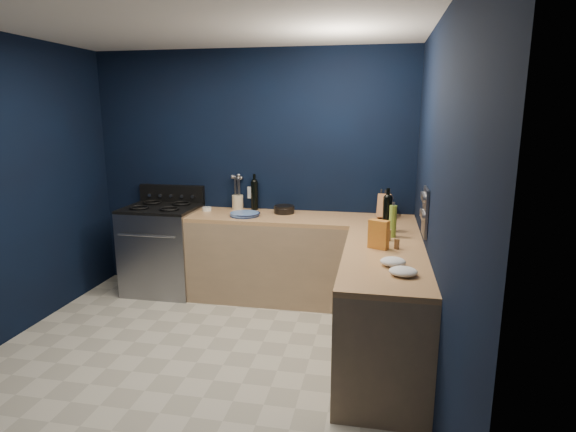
% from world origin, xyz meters
% --- Properties ---
extents(floor, '(3.50, 3.50, 0.02)m').
position_xyz_m(floor, '(0.00, 0.00, -0.01)').
color(floor, '#BBB5A3').
rests_on(floor, ground).
extents(ceiling, '(3.50, 3.50, 0.02)m').
position_xyz_m(ceiling, '(0.00, 0.00, 2.61)').
color(ceiling, silver).
rests_on(ceiling, ground).
extents(wall_back, '(3.50, 0.02, 2.60)m').
position_xyz_m(wall_back, '(0.00, 1.76, 1.30)').
color(wall_back, black).
rests_on(wall_back, ground).
extents(wall_right, '(0.02, 3.50, 2.60)m').
position_xyz_m(wall_right, '(1.76, 0.00, 1.30)').
color(wall_right, black).
rests_on(wall_right, ground).
extents(wall_front, '(3.50, 0.02, 2.60)m').
position_xyz_m(wall_front, '(0.00, -1.76, 1.30)').
color(wall_front, black).
rests_on(wall_front, ground).
extents(cab_back, '(2.30, 0.63, 0.86)m').
position_xyz_m(cab_back, '(0.60, 1.44, 0.43)').
color(cab_back, '#9D7F5E').
rests_on(cab_back, floor).
extents(top_back, '(2.30, 0.63, 0.04)m').
position_xyz_m(top_back, '(0.60, 1.44, 0.88)').
color(top_back, '#946238').
rests_on(top_back, cab_back).
extents(cab_right, '(0.63, 1.67, 0.86)m').
position_xyz_m(cab_right, '(1.44, 0.29, 0.43)').
color(cab_right, '#9D7F5E').
rests_on(cab_right, floor).
extents(top_right, '(0.63, 1.67, 0.04)m').
position_xyz_m(top_right, '(1.44, 0.29, 0.88)').
color(top_right, '#946238').
rests_on(top_right, cab_right).
extents(gas_range, '(0.76, 0.66, 0.92)m').
position_xyz_m(gas_range, '(-0.93, 1.42, 0.46)').
color(gas_range, gray).
rests_on(gas_range, floor).
extents(oven_door, '(0.59, 0.02, 0.42)m').
position_xyz_m(oven_door, '(-0.93, 1.10, 0.45)').
color(oven_door, black).
rests_on(oven_door, gas_range).
extents(cooktop, '(0.76, 0.66, 0.03)m').
position_xyz_m(cooktop, '(-0.93, 1.42, 0.94)').
color(cooktop, black).
rests_on(cooktop, gas_range).
extents(backguard, '(0.76, 0.06, 0.20)m').
position_xyz_m(backguard, '(-0.93, 1.72, 1.04)').
color(backguard, black).
rests_on(backguard, gas_range).
extents(spice_panel, '(0.02, 0.28, 0.38)m').
position_xyz_m(spice_panel, '(1.74, 0.55, 1.18)').
color(spice_panel, gray).
rests_on(spice_panel, wall_right).
extents(wall_outlet, '(0.09, 0.02, 0.13)m').
position_xyz_m(wall_outlet, '(0.00, 1.74, 1.08)').
color(wall_outlet, white).
rests_on(wall_outlet, wall_back).
extents(plate_stack, '(0.31, 0.31, 0.04)m').
position_xyz_m(plate_stack, '(0.03, 1.35, 0.92)').
color(plate_stack, '#3E5DA7').
rests_on(plate_stack, top_back).
extents(ramekin, '(0.11, 0.11, 0.04)m').
position_xyz_m(ramekin, '(-0.45, 1.54, 0.92)').
color(ramekin, white).
rests_on(ramekin, top_back).
extents(utensil_crock, '(0.16, 0.16, 0.15)m').
position_xyz_m(utensil_crock, '(-0.15, 1.69, 0.98)').
color(utensil_crock, beige).
rests_on(utensil_crock, top_back).
extents(wine_bottle_back, '(0.08, 0.08, 0.31)m').
position_xyz_m(wine_bottle_back, '(0.05, 1.69, 1.06)').
color(wine_bottle_back, black).
rests_on(wine_bottle_back, top_back).
extents(lemon_basket, '(0.26, 0.26, 0.08)m').
position_xyz_m(lemon_basket, '(0.40, 1.57, 0.94)').
color(lemon_basket, black).
rests_on(lemon_basket, top_back).
extents(knife_block, '(0.16, 0.29, 0.29)m').
position_xyz_m(knife_block, '(1.44, 1.52, 1.02)').
color(knife_block, '#946035').
rests_on(knife_block, top_back).
extents(wine_bottle_right, '(0.10, 0.10, 0.32)m').
position_xyz_m(wine_bottle_right, '(1.45, 0.96, 1.06)').
color(wine_bottle_right, black).
rests_on(wine_bottle_right, top_right).
extents(oil_bottle, '(0.08, 0.08, 0.28)m').
position_xyz_m(oil_bottle, '(1.50, 0.80, 1.04)').
color(oil_bottle, olive).
rests_on(oil_bottle, top_right).
extents(spice_jar_near, '(0.06, 0.06, 0.10)m').
position_xyz_m(spice_jar_near, '(1.46, 0.67, 0.95)').
color(spice_jar_near, olive).
rests_on(spice_jar_near, top_right).
extents(spice_jar_far, '(0.05, 0.05, 0.08)m').
position_xyz_m(spice_jar_far, '(1.53, 0.44, 0.94)').
color(spice_jar_far, olive).
rests_on(spice_jar_far, top_right).
extents(crouton_bag, '(0.17, 0.13, 0.23)m').
position_xyz_m(crouton_bag, '(1.38, 0.43, 1.01)').
color(crouton_bag, red).
rests_on(crouton_bag, top_right).
extents(towel_front, '(0.22, 0.20, 0.06)m').
position_xyz_m(towel_front, '(1.49, 0.01, 0.93)').
color(towel_front, white).
rests_on(towel_front, top_right).
extents(towel_end, '(0.21, 0.19, 0.06)m').
position_xyz_m(towel_end, '(1.55, -0.18, 0.93)').
color(towel_end, white).
rests_on(towel_end, top_right).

